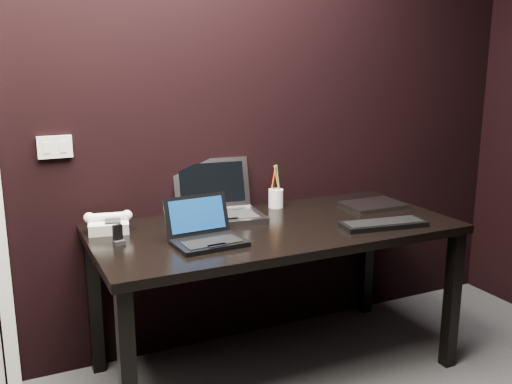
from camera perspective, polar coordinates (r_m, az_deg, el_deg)
name	(u,v)px	position (r m, az deg, el deg)	size (l,w,h in m)	color
wall_back	(185,102)	(2.84, -7.16, 8.91)	(4.00, 4.00, 0.00)	black
wall_switch	(55,147)	(2.72, -19.48, 4.26)	(0.15, 0.02, 0.10)	silver
desk	(275,241)	(2.72, 1.95, -4.93)	(1.70, 0.80, 0.74)	black
netbook	(206,234)	(2.44, -5.05, -4.24)	(0.31, 0.28, 0.19)	black
silver_laptop	(219,207)	(2.82, -3.72, -1.53)	(0.43, 0.39, 0.27)	#98999D
ext_keyboard	(383,224)	(2.74, 12.61, -3.14)	(0.42, 0.20, 0.03)	black
closed_laptop	(373,205)	(3.08, 11.60, -1.29)	(0.31, 0.23, 0.02)	gray
desk_phone	(109,223)	(2.67, -14.52, -3.06)	(0.22, 0.19, 0.11)	silver
mobile_phone	(118,237)	(2.49, -13.62, -4.38)	(0.05, 0.05, 0.08)	black
pen_cup	(276,197)	(3.01, 2.00, -0.55)	(0.10, 0.10, 0.23)	silver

